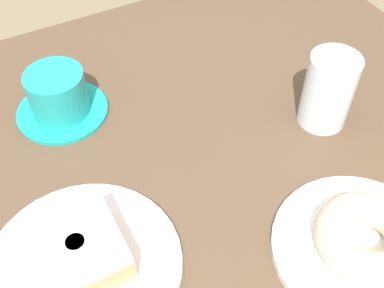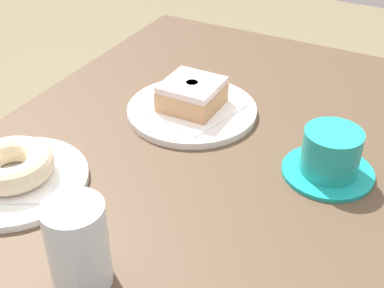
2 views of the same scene
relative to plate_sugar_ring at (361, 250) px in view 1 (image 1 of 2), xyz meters
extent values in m
cube|color=brown|center=(0.14, -0.23, -0.03)|extent=(1.05, 0.76, 0.05)
cylinder|color=#463939|center=(-0.30, -0.52, -0.41)|extent=(0.05, 0.05, 0.71)
cylinder|color=white|center=(0.00, 0.00, 0.00)|extent=(0.21, 0.21, 0.01)
cube|color=white|center=(0.00, 0.00, 0.01)|extent=(0.16, 0.16, 0.00)
torus|color=beige|center=(0.00, 0.00, 0.03)|extent=(0.12, 0.12, 0.04)
cylinder|color=white|center=(0.29, -0.13, 0.00)|extent=(0.22, 0.22, 0.01)
cube|color=white|center=(0.29, -0.13, 0.01)|extent=(0.16, 0.16, 0.00)
cube|color=tan|center=(0.29, -0.13, 0.03)|extent=(0.09, 0.09, 0.03)
cube|color=silver|center=(0.29, -0.13, 0.05)|extent=(0.09, 0.09, 0.01)
cylinder|color=tan|center=(0.29, -0.13, 0.05)|extent=(0.02, 0.02, 0.00)
cylinder|color=silver|center=(-0.10, -0.19, 0.05)|extent=(0.07, 0.07, 0.11)
cylinder|color=teal|center=(0.23, -0.39, 0.00)|extent=(0.13, 0.13, 0.01)
cylinder|color=teal|center=(0.23, -0.39, 0.03)|extent=(0.08, 0.08, 0.07)
cylinder|color=black|center=(0.23, -0.39, 0.06)|extent=(0.07, 0.07, 0.00)
camera|label=1|loc=(0.30, 0.15, 0.49)|focal=44.20mm
camera|label=2|loc=(-0.41, -0.50, 0.47)|focal=49.97mm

